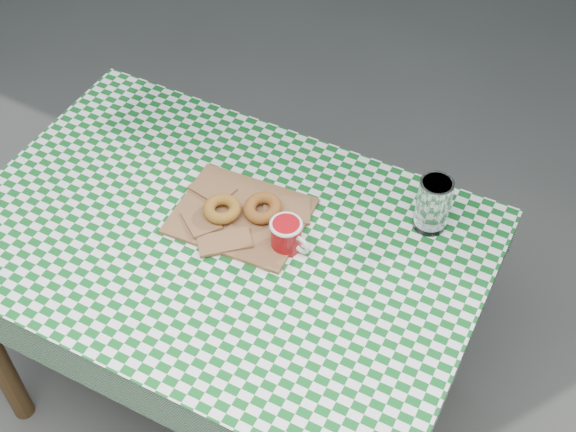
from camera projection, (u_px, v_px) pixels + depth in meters
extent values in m
plane|color=#54554F|center=(229.00, 344.00, 2.51)|extent=(60.00, 60.00, 0.00)
cube|color=brown|center=(229.00, 327.00, 2.10)|extent=(1.24, 0.85, 0.75)
cube|color=#0D581D|center=(220.00, 238.00, 1.82)|extent=(1.26, 0.87, 0.01)
cube|color=olive|center=(241.00, 215.00, 1.86)|extent=(0.34, 0.28, 0.02)
torus|color=olive|center=(222.00, 209.00, 1.84)|extent=(0.12, 0.12, 0.03)
torus|color=#974E1F|center=(262.00, 208.00, 1.84)|extent=(0.13, 0.13, 0.03)
cylinder|color=white|center=(433.00, 204.00, 1.79)|extent=(0.10, 0.10, 0.14)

